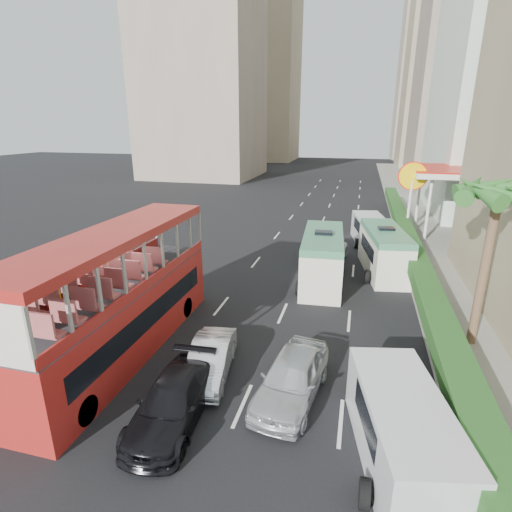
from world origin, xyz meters
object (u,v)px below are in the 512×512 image
(car_silver_lane_a, at_px, (211,374))
(panel_van_near, at_px, (402,431))
(double_decker_bus, at_px, (119,294))
(van_asset, at_px, (323,262))
(palm_tree, at_px, (484,270))
(minibus_far, at_px, (384,251))
(car_black, at_px, (174,419))
(car_silver_lane_b, at_px, (291,397))
(panel_van_far, at_px, (370,230))
(minibus_near, at_px, (322,258))
(shell_station, at_px, (449,202))

(car_silver_lane_a, distance_m, panel_van_near, 6.98)
(double_decker_bus, distance_m, panel_van_near, 10.98)
(van_asset, relative_size, palm_tree, 0.76)
(car_silver_lane_a, bearing_deg, minibus_far, 54.28)
(double_decker_bus, xyz_separation_m, car_black, (3.68, -3.17, -2.53))
(car_silver_lane_a, height_order, car_silver_lane_b, car_silver_lane_b)
(van_asset, xyz_separation_m, palm_tree, (7.00, -9.20, 3.38))
(panel_van_far, bearing_deg, car_silver_lane_b, -108.42)
(double_decker_bus, height_order, car_black, double_decker_bus)
(panel_van_near, bearing_deg, van_asset, 90.49)
(double_decker_bus, bearing_deg, car_black, -40.77)
(minibus_near, bearing_deg, panel_van_near, -78.91)
(car_silver_lane_a, bearing_deg, van_asset, 69.87)
(car_silver_lane_b, relative_size, minibus_near, 0.69)
(minibus_near, distance_m, minibus_far, 4.38)
(car_black, xyz_separation_m, panel_van_near, (6.73, 0.05, 1.02))
(minibus_near, relative_size, minibus_far, 1.06)
(double_decker_bus, relative_size, panel_van_far, 2.15)
(car_black, height_order, panel_van_far, panel_van_far)
(double_decker_bus, xyz_separation_m, shell_station, (16.00, 23.00, 0.22))
(minibus_near, bearing_deg, minibus_far, 32.06)
(minibus_near, xyz_separation_m, panel_van_near, (3.41, -12.73, -0.44))
(double_decker_bus, distance_m, minibus_far, 16.16)
(car_black, distance_m, palm_tree, 12.86)
(car_silver_lane_b, relative_size, van_asset, 0.94)
(car_silver_lane_b, bearing_deg, van_asset, 98.99)
(panel_van_near, bearing_deg, panel_van_far, 79.61)
(car_black, distance_m, minibus_far, 16.88)
(shell_station, bearing_deg, minibus_near, -123.90)
(car_silver_lane_a, xyz_separation_m, shell_station, (12.03, 23.63, 2.75))
(car_black, height_order, minibus_near, minibus_near)
(car_black, bearing_deg, panel_van_near, -3.42)
(panel_van_near, bearing_deg, double_decker_bus, 151.34)
(double_decker_bus, distance_m, car_black, 5.48)
(minibus_near, distance_m, shell_station, 16.18)
(double_decker_bus, height_order, palm_tree, palm_tree)
(palm_tree, bearing_deg, car_silver_lane_b, -142.51)
(panel_van_far, relative_size, shell_station, 0.64)
(car_black, height_order, shell_station, shell_station)
(double_decker_bus, bearing_deg, minibus_near, 53.92)
(minibus_far, distance_m, shell_station, 12.19)
(double_decker_bus, height_order, panel_van_near, double_decker_bus)
(panel_van_near, height_order, palm_tree, palm_tree)
(minibus_far, distance_m, palm_tree, 9.03)
(car_silver_lane_b, relative_size, panel_van_far, 0.89)
(car_black, bearing_deg, minibus_near, 71.54)
(minibus_near, relative_size, panel_van_far, 1.29)
(car_silver_lane_b, bearing_deg, double_decker_bus, 178.65)
(car_silver_lane_b, xyz_separation_m, panel_van_far, (2.71, 19.84, 1.02))
(car_black, xyz_separation_m, van_asset, (3.12, 16.37, 0.00))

